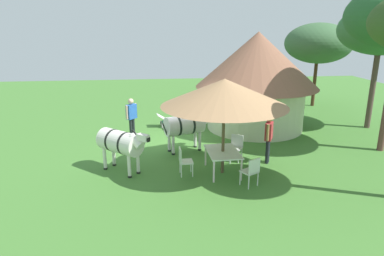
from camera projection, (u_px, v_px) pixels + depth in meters
ground_plane at (179, 145)px, 13.87m from camera, size 36.00×36.00×0.00m
thatched_hut at (257, 76)px, 15.58m from camera, size 5.49×5.49×4.36m
shade_umbrella at (224, 93)px, 10.57m from camera, size 3.94×3.94×3.06m
patio_dining_table at (223, 153)px, 11.13m from camera, size 1.50×1.03×0.74m
patio_chair_near_hut at (236, 146)px, 12.26m from camera, size 0.59×0.60×0.90m
patio_chair_west_end at (184, 160)px, 10.99m from camera, size 0.45×0.43×0.90m
patio_chair_east_end at (251, 170)px, 10.19m from camera, size 0.58×0.59×0.90m
guest_beside_umbrella at (269, 135)px, 11.85m from camera, size 0.55×0.40×1.70m
standing_watcher at (131, 115)px, 14.48m from camera, size 0.49×0.46×1.71m
striped_lounge_chair at (166, 121)px, 16.37m from camera, size 0.63×0.87×0.62m
zebra_nearest_camera at (121, 143)px, 11.10m from camera, size 1.65×1.77×1.54m
zebra_by_umbrella at (186, 125)px, 13.01m from camera, size 1.14×2.04×1.55m
acacia_tree_left_background at (318, 43)px, 19.70m from camera, size 3.78×3.78×4.76m
acacia_tree_right_background at (381, 30)px, 15.05m from camera, size 3.65×3.65×5.52m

